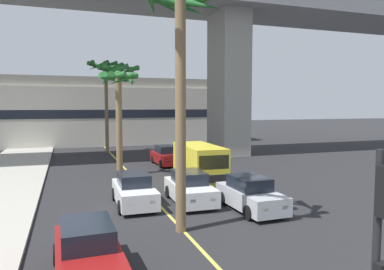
# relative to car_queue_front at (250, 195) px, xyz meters

# --- Properties ---
(lane_stripe_center) EXTENTS (0.14, 56.00, 0.01)m
(lane_stripe_center) POSITION_rel_car_queue_front_xyz_m (-3.79, 7.32, -0.72)
(lane_stripe_center) COLOR #DBCC4C
(lane_stripe_center) RESTS_ON ground
(pier_building_backdrop) EXTENTS (34.63, 8.04, 8.21)m
(pier_building_backdrop) POSITION_rel_car_queue_front_xyz_m (-3.79, 32.85, 3.32)
(pier_building_backdrop) COLOR beige
(pier_building_backdrop) RESTS_ON ground
(car_queue_front) EXTENTS (1.90, 4.13, 1.56)m
(car_queue_front) POSITION_rel_car_queue_front_xyz_m (0.00, 0.00, 0.00)
(car_queue_front) COLOR #B7BABF
(car_queue_front) RESTS_ON ground
(car_queue_second) EXTENTS (1.95, 4.16, 1.56)m
(car_queue_second) POSITION_rel_car_queue_front_xyz_m (-2.22, 2.17, 0.00)
(car_queue_second) COLOR white
(car_queue_second) RESTS_ON ground
(car_queue_third) EXTENTS (1.92, 4.14, 1.56)m
(car_queue_third) POSITION_rel_car_queue_front_xyz_m (-7.50, -4.50, 0.00)
(car_queue_third) COLOR maroon
(car_queue_third) RESTS_ON ground
(car_queue_fourth) EXTENTS (1.89, 4.13, 1.56)m
(car_queue_fourth) POSITION_rel_car_queue_front_xyz_m (-4.94, 2.58, 0.00)
(car_queue_fourth) COLOR white
(car_queue_fourth) RESTS_ON ground
(car_queue_fifth) EXTENTS (1.90, 4.13, 1.56)m
(car_queue_fifth) POSITION_rel_car_queue_front_xyz_m (-0.31, 13.80, 0.00)
(car_queue_fifth) COLOR maroon
(car_queue_fifth) RESTS_ON ground
(delivery_van) EXTENTS (2.26, 5.30, 2.36)m
(delivery_van) POSITION_rel_car_queue_front_xyz_m (-0.13, 6.49, 0.57)
(delivery_van) COLOR yellow
(delivery_van) RESTS_ON ground
(traffic_light_median_near) EXTENTS (0.24, 0.37, 4.20)m
(traffic_light_median_near) POSITION_rel_car_queue_front_xyz_m (-3.61, -10.72, 1.99)
(traffic_light_median_near) COLOR black
(traffic_light_median_near) RESTS_ON ground
(palm_tree_near_median) EXTENTS (2.69, 2.76, 7.20)m
(palm_tree_near_median) POSITION_rel_car_queue_front_xyz_m (-4.57, 10.36, 5.01)
(palm_tree_near_median) COLOR brown
(palm_tree_near_median) RESTS_ON ground
(palm_tree_mid_median) EXTENTS (3.74, 3.73, 9.34)m
(palm_tree_mid_median) POSITION_rel_car_queue_front_xyz_m (-4.04, 23.17, 7.12)
(palm_tree_mid_median) COLOR brown
(palm_tree_mid_median) RESTS_ON ground
(palm_tree_far_median) EXTENTS (3.41, 3.45, 9.43)m
(palm_tree_far_median) POSITION_rel_car_queue_front_xyz_m (-3.89, -1.68, 7.00)
(palm_tree_far_median) COLOR brown
(palm_tree_far_median) RESTS_ON ground
(palm_tree_farthest_median) EXTENTS (3.55, 3.65, 8.39)m
(palm_tree_farthest_median) POSITION_rel_car_queue_front_xyz_m (-3.64, 16.88, 6.09)
(palm_tree_farthest_median) COLOR brown
(palm_tree_farthest_median) RESTS_ON ground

